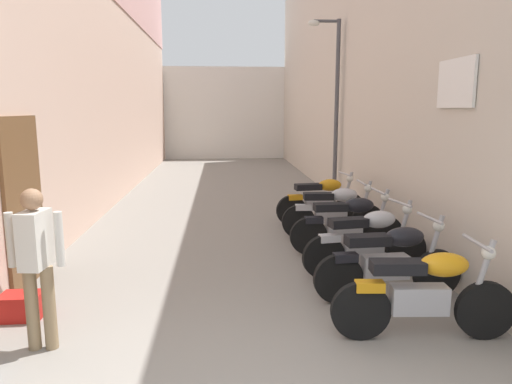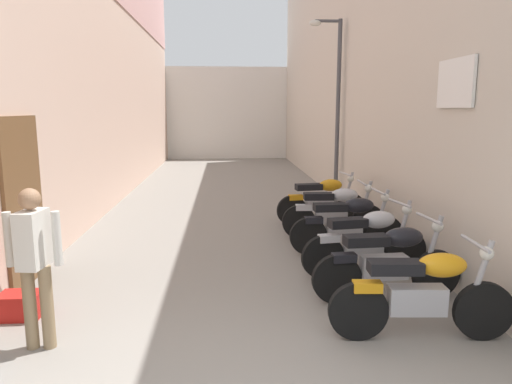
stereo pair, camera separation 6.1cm
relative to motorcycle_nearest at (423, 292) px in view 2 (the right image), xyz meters
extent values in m
plane|color=gray|center=(-1.82, 6.12, -0.50)|extent=(35.27, 35.27, 0.00)
cube|color=beige|center=(-4.78, 8.12, 3.89)|extent=(0.40, 19.27, 8.77)
cube|color=brown|center=(-4.56, 1.88, 0.60)|extent=(0.06, 1.10, 2.20)
cube|color=beige|center=(1.14, 8.12, 3.10)|extent=(0.40, 19.27, 7.20)
cube|color=white|center=(0.91, 1.48, 2.10)|extent=(0.04, 0.90, 0.60)
cube|color=silver|center=(-1.82, 18.75, 1.59)|extent=(8.52, 2.00, 4.19)
cylinder|color=black|center=(0.61, -0.04, -0.20)|extent=(0.60, 0.12, 0.60)
cylinder|color=black|center=(-0.63, 0.04, -0.20)|extent=(0.60, 0.12, 0.60)
cube|color=#9E9EA3|center=(-0.06, 0.00, -0.08)|extent=(0.57, 0.24, 0.28)
ellipsoid|color=orange|center=(0.17, -0.01, 0.28)|extent=(0.50, 0.29, 0.24)
cube|color=black|center=(-0.29, 0.02, 0.26)|extent=(0.53, 0.25, 0.12)
cylinder|color=#9E9EA3|center=(0.54, -0.04, 0.15)|extent=(0.25, 0.08, 0.77)
cylinder|color=#9E9EA3|center=(0.47, -0.03, 0.50)|extent=(0.07, 0.58, 0.04)
sphere|color=silver|center=(0.59, -0.04, 0.40)|extent=(0.14, 0.14, 0.14)
cube|color=orange|center=(-0.55, 0.04, 0.06)|extent=(0.29, 0.16, 0.10)
cylinder|color=black|center=(0.61, 1.04, -0.20)|extent=(0.60, 0.12, 0.60)
cylinder|color=black|center=(-0.63, 0.95, -0.20)|extent=(0.60, 0.12, 0.60)
cube|color=#9E9EA3|center=(-0.06, 0.99, -0.08)|extent=(0.57, 0.24, 0.28)
ellipsoid|color=black|center=(0.17, 1.01, 0.28)|extent=(0.50, 0.29, 0.24)
cube|color=black|center=(-0.29, 0.97, 0.26)|extent=(0.53, 0.26, 0.12)
cylinder|color=#9E9EA3|center=(0.54, 1.03, 0.15)|extent=(0.25, 0.08, 0.77)
cylinder|color=#9E9EA3|center=(0.47, 1.03, 0.50)|extent=(0.08, 0.58, 0.04)
sphere|color=silver|center=(0.59, 1.04, 0.40)|extent=(0.14, 0.14, 0.14)
cube|color=black|center=(-0.55, 0.95, 0.06)|extent=(0.29, 0.16, 0.10)
cylinder|color=black|center=(0.61, 1.99, -0.20)|extent=(0.61, 0.18, 0.60)
cylinder|color=black|center=(-0.63, 1.79, -0.20)|extent=(0.61, 0.18, 0.60)
cube|color=#9E9EA3|center=(-0.06, 1.88, -0.08)|extent=(0.58, 0.29, 0.28)
ellipsoid|color=#B7B7BC|center=(0.17, 1.92, 0.28)|extent=(0.52, 0.33, 0.24)
cube|color=black|center=(-0.29, 1.84, 0.26)|extent=(0.55, 0.30, 0.12)
cylinder|color=#9E9EA3|center=(0.54, 1.98, 0.15)|extent=(0.25, 0.10, 0.77)
cylinder|color=#9E9EA3|center=(0.47, 1.97, 0.50)|extent=(0.13, 0.58, 0.04)
sphere|color=silver|center=(0.59, 1.99, 0.40)|extent=(0.14, 0.14, 0.14)
cube|color=#B7B7BC|center=(-0.55, 1.80, 0.06)|extent=(0.30, 0.18, 0.10)
cylinder|color=black|center=(0.61, 2.91, -0.20)|extent=(0.60, 0.10, 0.60)
cylinder|color=black|center=(-0.63, 2.87, -0.20)|extent=(0.60, 0.10, 0.60)
cube|color=#9E9EA3|center=(-0.06, 2.89, -0.08)|extent=(0.57, 0.22, 0.28)
ellipsoid|color=black|center=(0.17, 2.90, 0.28)|extent=(0.49, 0.28, 0.24)
cube|color=black|center=(-0.29, 2.88, 0.26)|extent=(0.53, 0.24, 0.12)
cylinder|color=#9E9EA3|center=(0.54, 2.91, 0.15)|extent=(0.25, 0.07, 0.77)
cylinder|color=#9E9EA3|center=(0.47, 2.91, 0.50)|extent=(0.06, 0.58, 0.04)
sphere|color=silver|center=(0.59, 2.91, 0.40)|extent=(0.14, 0.14, 0.14)
cube|color=black|center=(-0.55, 2.87, 0.06)|extent=(0.28, 0.15, 0.10)
cylinder|color=black|center=(0.61, 3.80, -0.20)|extent=(0.60, 0.10, 0.60)
cylinder|color=black|center=(-0.63, 3.84, -0.20)|extent=(0.60, 0.10, 0.60)
cube|color=#9E9EA3|center=(-0.06, 3.82, -0.08)|extent=(0.57, 0.22, 0.28)
ellipsoid|color=#B7B7BC|center=(0.17, 3.81, 0.28)|extent=(0.49, 0.28, 0.24)
cube|color=black|center=(-0.29, 3.83, 0.26)|extent=(0.53, 0.24, 0.12)
cylinder|color=#9E9EA3|center=(0.54, 3.80, 0.15)|extent=(0.25, 0.07, 0.77)
cylinder|color=#9E9EA3|center=(0.47, 3.80, 0.50)|extent=(0.06, 0.58, 0.04)
sphere|color=silver|center=(0.59, 3.80, 0.40)|extent=(0.14, 0.14, 0.14)
cube|color=#B7B7BC|center=(-0.55, 3.84, 0.06)|extent=(0.28, 0.15, 0.10)
cylinder|color=black|center=(0.61, 4.98, -0.20)|extent=(0.61, 0.17, 0.60)
cylinder|color=black|center=(-0.63, 4.80, -0.20)|extent=(0.61, 0.17, 0.60)
cube|color=#9E9EA3|center=(-0.06, 4.88, -0.08)|extent=(0.58, 0.28, 0.28)
ellipsoid|color=orange|center=(0.17, 4.92, 0.28)|extent=(0.51, 0.33, 0.24)
cube|color=black|center=(-0.29, 4.85, 0.26)|extent=(0.55, 0.29, 0.12)
cylinder|color=#9E9EA3|center=(0.54, 4.97, 0.15)|extent=(0.25, 0.10, 0.77)
cylinder|color=#9E9EA3|center=(0.47, 4.96, 0.50)|extent=(0.12, 0.58, 0.04)
sphere|color=silver|center=(0.59, 4.98, 0.40)|extent=(0.14, 0.14, 0.14)
cube|color=orange|center=(-0.55, 4.81, 0.06)|extent=(0.30, 0.18, 0.10)
cylinder|color=#8C7251|center=(-3.82, 0.08, -0.09)|extent=(0.12, 0.12, 0.82)
cylinder|color=#8C7251|center=(-3.66, 0.08, -0.09)|extent=(0.12, 0.12, 0.82)
cube|color=beige|center=(-3.74, 0.08, 0.59)|extent=(0.24, 0.36, 0.54)
sphere|color=#997051|center=(-3.74, 0.08, 0.97)|extent=(0.20, 0.20, 0.20)
cylinder|color=beige|center=(-3.96, 0.08, 0.59)|extent=(0.08, 0.08, 0.52)
cylinder|color=beige|center=(-3.52, 0.08, 0.59)|extent=(0.08, 0.08, 0.52)
cube|color=red|center=(-4.22, 0.79, -0.36)|extent=(0.44, 0.32, 0.28)
cylinder|color=#4C4C4C|center=(-4.31, 1.28, -0.03)|extent=(0.02, 0.22, 0.93)
cone|color=maroon|center=(-4.31, 1.20, 0.18)|extent=(0.20, 0.31, 0.58)
cylinder|color=#47474C|center=(0.79, 7.08, 1.68)|extent=(0.10, 0.10, 4.36)
cylinder|color=#47474C|center=(0.49, 7.08, 3.81)|extent=(0.60, 0.07, 0.07)
ellipsoid|color=silver|center=(0.19, 7.08, 3.76)|extent=(0.28, 0.18, 0.14)
camera|label=1|loc=(-2.00, -4.29, 1.78)|focal=33.11mm
camera|label=2|loc=(-1.94, -4.30, 1.78)|focal=33.11mm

